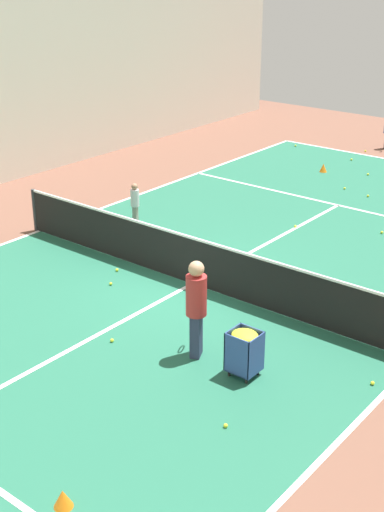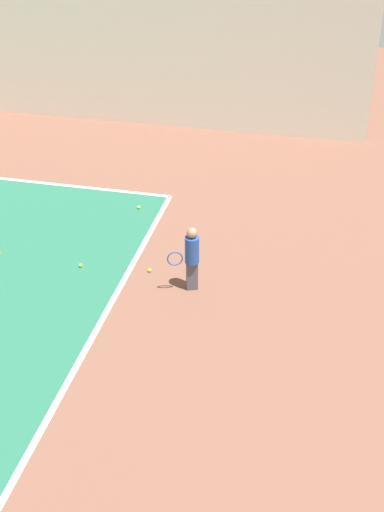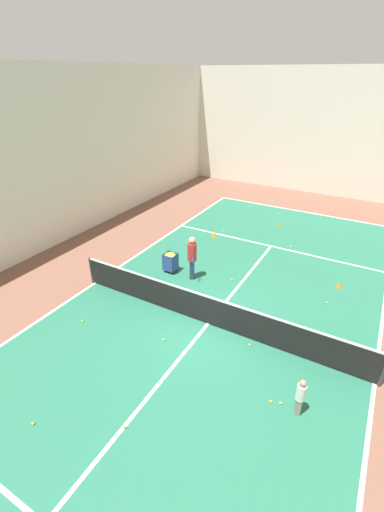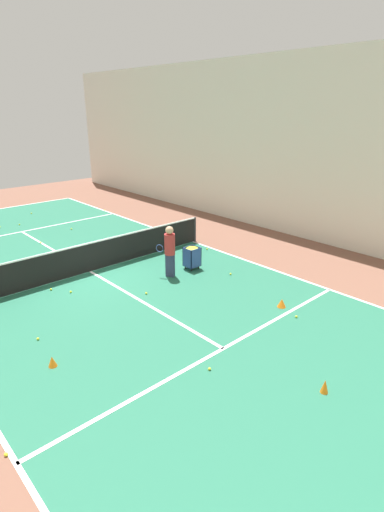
{
  "view_description": "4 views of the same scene",
  "coord_description": "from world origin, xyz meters",
  "px_view_note": "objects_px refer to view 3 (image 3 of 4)",
  "views": [
    {
      "loc": [
        -8.65,
        10.8,
        6.63
      ],
      "look_at": [
        0.0,
        0.0,
        0.66
      ],
      "focal_mm": 50.0,
      "sensor_mm": 36.0,
      "label": 1
    },
    {
      "loc": [
        -8.65,
        -15.61,
        7.36
      ],
      "look_at": [
        1.64,
        -13.25,
        0.69
      ],
      "focal_mm": 50.0,
      "sensor_mm": 36.0,
      "label": 2
    },
    {
      "loc": [
        3.95,
        -8.0,
        7.36
      ],
      "look_at": [
        -1.88,
        2.24,
        1.0
      ],
      "focal_mm": 24.0,
      "sensor_mm": 36.0,
      "label": 3
    },
    {
      "loc": [
        6.21,
        12.27,
        5.62
      ],
      "look_at": [
        -2.91,
        2.24,
        0.49
      ],
      "focal_mm": 28.0,
      "sensor_mm": 36.0,
      "label": 4
    }
  ],
  "objects_px": {
    "child_midcourt": "(300,395)",
    "coach_at_net": "(192,255)",
    "ball_cart": "(170,259)",
    "training_cone_1": "(339,285)",
    "training_cone_0": "(214,234)",
    "tennis_net": "(208,310)"
  },
  "relations": [
    {
      "from": "child_midcourt",
      "to": "coach_at_net",
      "type": "bearing_deg",
      "value": 28.11
    },
    {
      "from": "tennis_net",
      "to": "coach_at_net",
      "type": "bearing_deg",
      "value": 130.14
    },
    {
      "from": "tennis_net",
      "to": "child_midcourt",
      "type": "distance_m",
      "value": 3.93
    },
    {
      "from": "ball_cart",
      "to": "training_cone_0",
      "type": "relative_size",
      "value": 3.24
    },
    {
      "from": "child_midcourt",
      "to": "training_cone_0",
      "type": "bearing_deg",
      "value": 13.78
    },
    {
      "from": "coach_at_net",
      "to": "child_midcourt",
      "type": "bearing_deg",
      "value": 26.47
    },
    {
      "from": "tennis_net",
      "to": "child_midcourt",
      "type": "bearing_deg",
      "value": -29.22
    },
    {
      "from": "ball_cart",
      "to": "training_cone_1",
      "type": "xyz_separation_m",
      "value": [
        6.32,
        2.19,
        -0.45
      ]
    },
    {
      "from": "coach_at_net",
      "to": "child_midcourt",
      "type": "xyz_separation_m",
      "value": [
        5.31,
        -4.15,
        -0.4
      ]
    },
    {
      "from": "tennis_net",
      "to": "training_cone_0",
      "type": "xyz_separation_m",
      "value": [
        -2.87,
        6.24,
        -0.44
      ]
    },
    {
      "from": "tennis_net",
      "to": "training_cone_1",
      "type": "height_order",
      "value": "tennis_net"
    },
    {
      "from": "ball_cart",
      "to": "training_cone_0",
      "type": "distance_m",
      "value": 4.03
    },
    {
      "from": "ball_cart",
      "to": "training_cone_0",
      "type": "height_order",
      "value": "ball_cart"
    },
    {
      "from": "training_cone_0",
      "to": "training_cone_1",
      "type": "relative_size",
      "value": 1.01
    },
    {
      "from": "training_cone_0",
      "to": "training_cone_1",
      "type": "height_order",
      "value": "same"
    },
    {
      "from": "tennis_net",
      "to": "training_cone_0",
      "type": "height_order",
      "value": "tennis_net"
    },
    {
      "from": "coach_at_net",
      "to": "ball_cart",
      "type": "distance_m",
      "value": 1.13
    },
    {
      "from": "tennis_net",
      "to": "ball_cart",
      "type": "xyz_separation_m",
      "value": [
        -2.91,
        2.24,
        0.01
      ]
    },
    {
      "from": "training_cone_1",
      "to": "child_midcourt",
      "type": "bearing_deg",
      "value": -89.82
    },
    {
      "from": "tennis_net",
      "to": "training_cone_0",
      "type": "bearing_deg",
      "value": 114.7
    },
    {
      "from": "tennis_net",
      "to": "ball_cart",
      "type": "distance_m",
      "value": 3.67
    },
    {
      "from": "training_cone_0",
      "to": "training_cone_1",
      "type": "xyz_separation_m",
      "value": [
        6.28,
        -1.81,
        -0.0
      ]
    }
  ]
}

